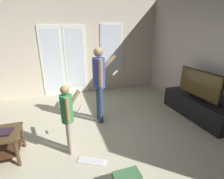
{
  "coord_description": "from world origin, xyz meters",
  "views": [
    {
      "loc": [
        -0.17,
        -2.53,
        1.9
      ],
      "look_at": [
        0.69,
        0.09,
        0.93
      ],
      "focal_mm": 26.31,
      "sensor_mm": 36.0,
      "label": 1
    }
  ],
  "objects": [
    {
      "name": "person_child",
      "position": [
        -0.11,
        -0.16,
        0.7
      ],
      "size": [
        0.37,
        0.33,
        1.17
      ],
      "color": "tan",
      "rests_on": "ground_plane"
    },
    {
      "name": "ground_plane",
      "position": [
        0.0,
        0.0,
        -0.01
      ],
      "size": [
        6.3,
        5.56,
        0.02
      ],
      "primitive_type": "cube",
      "color": "#B6B092"
    },
    {
      "name": "person_adult",
      "position": [
        0.62,
        0.69,
        0.97
      ],
      "size": [
        0.6,
        0.44,
        1.62
      ],
      "color": "navy",
      "rests_on": "ground_plane"
    },
    {
      "name": "flat_screen_tv",
      "position": [
        2.76,
        0.16,
        0.79
      ],
      "size": [
        0.08,
        1.12,
        0.65
      ],
      "color": "black",
      "rests_on": "tv_stand"
    },
    {
      "name": "tv_stand",
      "position": [
        2.76,
        0.16,
        0.23
      ],
      "size": [
        0.45,
        1.72,
        0.46
      ],
      "color": "black",
      "rests_on": "ground_plane"
    },
    {
      "name": "loose_keyboard",
      "position": [
        0.16,
        -0.51,
        0.01
      ],
      "size": [
        0.45,
        0.33,
        0.02
      ],
      "color": "white",
      "rests_on": "ground_plane"
    },
    {
      "name": "wall_back_with_doors",
      "position": [
        0.04,
        2.75,
        1.41
      ],
      "size": [
        6.3,
        0.09,
        2.91
      ],
      "color": "beige",
      "rests_on": "ground_plane"
    }
  ]
}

